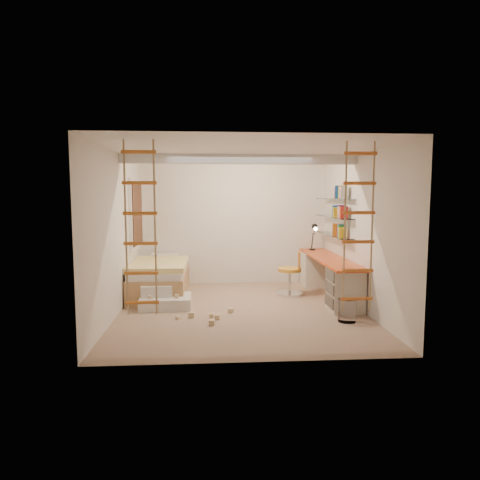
{
  "coord_description": "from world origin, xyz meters",
  "views": [
    {
      "loc": [
        -0.5,
        -6.98,
        1.92
      ],
      "look_at": [
        0.0,
        0.3,
        1.15
      ],
      "focal_mm": 32.0,
      "sensor_mm": 36.0,
      "label": 1
    }
  ],
  "objects": [
    {
      "name": "floor",
      "position": [
        0.0,
        0.0,
        0.0
      ],
      "size": [
        4.5,
        4.5,
        0.0
      ],
      "primitive_type": "plane",
      "color": "#9A7B63",
      "rests_on": "ground"
    },
    {
      "name": "play_platform",
      "position": [
        -1.32,
        0.3,
        0.15
      ],
      "size": [
        0.88,
        0.69,
        0.38
      ],
      "color": "silver",
      "rests_on": "floor"
    },
    {
      "name": "task_lamp",
      "position": [
        1.67,
        1.82,
        1.14
      ],
      "size": [
        0.14,
        0.36,
        0.57
      ],
      "color": "black",
      "rests_on": "desk"
    },
    {
      "name": "swivel_chair",
      "position": [
        1.02,
        1.0,
        0.32
      ],
      "size": [
        0.6,
        0.6,
        0.86
      ],
      "color": "gold",
      "rests_on": "floor"
    },
    {
      "name": "bed",
      "position": [
        -1.48,
        1.23,
        0.33
      ],
      "size": [
        1.02,
        2.0,
        0.69
      ],
      "color": "#AD7F51",
      "rests_on": "floor"
    },
    {
      "name": "desk",
      "position": [
        1.72,
        0.86,
        0.4
      ],
      "size": [
        0.56,
        2.8,
        0.75
      ],
      "color": "#DE4C1A",
      "rests_on": "floor"
    },
    {
      "name": "rope_ladder_right",
      "position": [
        1.35,
        -1.75,
        1.52
      ],
      "size": [
        0.41,
        0.04,
        2.13
      ],
      "primitive_type": null,
      "color": "orange",
      "rests_on": "ceiling"
    },
    {
      "name": "books",
      "position": [
        1.87,
        1.13,
        1.6
      ],
      "size": [
        0.14,
        0.58,
        0.92
      ],
      "color": "yellow",
      "rests_on": "shelves"
    },
    {
      "name": "window_blind",
      "position": [
        -1.93,
        1.5,
        1.55
      ],
      "size": [
        0.02,
        1.0,
        1.2
      ],
      "primitive_type": "cube",
      "color": "#4C2D1E",
      "rests_on": "window_frame"
    },
    {
      "name": "ceiling_beam",
      "position": [
        0.0,
        0.3,
        2.52
      ],
      "size": [
        4.0,
        0.18,
        0.16
      ],
      "primitive_type": "cube",
      "color": "white",
      "rests_on": "ceiling"
    },
    {
      "name": "shelves",
      "position": [
        1.87,
        1.13,
        1.5
      ],
      "size": [
        0.25,
        1.8,
        0.71
      ],
      "color": "white",
      "rests_on": "wall_right"
    },
    {
      "name": "waste_bin",
      "position": [
        1.56,
        -0.76,
        0.17
      ],
      "size": [
        0.28,
        0.28,
        0.35
      ],
      "primitive_type": "cylinder",
      "color": "white",
      "rests_on": "floor"
    },
    {
      "name": "toy_blocks",
      "position": [
        -0.95,
        -0.08,
        0.21
      ],
      "size": [
        1.4,
        1.28,
        0.65
      ],
      "color": "#CCB284",
      "rests_on": "floor"
    },
    {
      "name": "window_frame",
      "position": [
        -1.97,
        1.5,
        1.55
      ],
      "size": [
        0.06,
        1.15,
        1.35
      ],
      "primitive_type": "cube",
      "color": "white",
      "rests_on": "wall_left"
    },
    {
      "name": "rope_ladder_left",
      "position": [
        -1.35,
        -1.75,
        1.52
      ],
      "size": [
        0.41,
        0.04,
        2.13
      ],
      "primitive_type": null,
      "color": "orange",
      "rests_on": "ceiling"
    }
  ]
}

